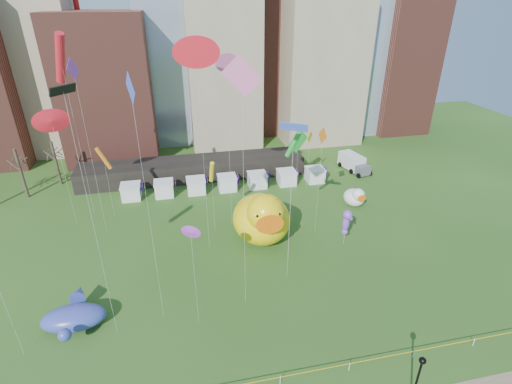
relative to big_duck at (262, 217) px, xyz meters
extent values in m
plane|color=#264B17|center=(-3.17, -20.30, -3.53)|extent=(160.00, 160.00, 0.00)
cube|color=gray|center=(-33.17, 41.70, 17.47)|extent=(14.00, 12.00, 42.00)
cube|color=brown|center=(-21.17, 35.70, 9.47)|extent=(16.00, 14.00, 26.00)
cube|color=#8C9EB2|center=(-9.17, 43.70, 23.97)|extent=(12.00, 12.00, 55.00)
cube|color=gray|center=(0.83, 39.70, 13.47)|extent=(14.00, 14.00, 34.00)
cube|color=gray|center=(20.83, 37.70, 11.47)|extent=(16.00, 14.00, 30.00)
cube|color=#8C9EB2|center=(30.83, 41.70, 20.47)|extent=(14.00, 12.00, 48.00)
cube|color=brown|center=(40.83, 39.70, 14.47)|extent=(12.00, 12.00, 36.00)
cube|color=black|center=(-7.17, 21.70, -1.93)|extent=(38.00, 6.00, 3.20)
cube|color=white|center=(-17.17, 15.70, -2.43)|extent=(2.80, 2.80, 2.20)
cube|color=red|center=(-15.37, 15.70, -1.93)|extent=(0.08, 1.40, 1.60)
cube|color=white|center=(-12.17, 15.70, -2.43)|extent=(2.80, 2.80, 2.20)
cube|color=red|center=(-10.37, 15.70, -1.93)|extent=(0.08, 1.40, 1.60)
cube|color=white|center=(-7.17, 15.70, -2.43)|extent=(2.80, 2.80, 2.20)
cube|color=red|center=(-5.37, 15.70, -1.93)|extent=(0.08, 1.40, 1.60)
cube|color=white|center=(-2.17, 15.70, -2.43)|extent=(2.80, 2.80, 2.20)
cube|color=red|center=(-0.37, 15.70, -1.93)|extent=(0.08, 1.40, 1.60)
cube|color=white|center=(2.83, 15.70, -2.43)|extent=(2.80, 2.80, 2.20)
cube|color=red|center=(4.63, 15.70, -1.93)|extent=(0.08, 1.40, 1.60)
cube|color=white|center=(7.83, 15.70, -2.43)|extent=(2.80, 2.80, 2.20)
cube|color=red|center=(9.63, 15.70, -1.93)|extent=(0.08, 1.40, 1.60)
cube|color=white|center=(12.83, 15.70, -2.43)|extent=(2.80, 2.80, 2.20)
cube|color=red|center=(14.63, 15.70, -1.93)|extent=(0.08, 1.40, 1.60)
cylinder|color=#382B21|center=(-33.17, 19.70, 0.47)|extent=(0.44, 0.44, 8.00)
cylinder|color=#382B21|center=(-29.17, 23.70, 0.22)|extent=(0.44, 0.44, 7.50)
cylinder|color=white|center=(-3.17, -20.30, -3.08)|extent=(0.06, 0.06, 0.90)
cylinder|color=white|center=(2.83, -20.30, -3.08)|extent=(0.06, 0.06, 0.90)
cylinder|color=white|center=(8.83, -20.30, -3.08)|extent=(0.06, 0.06, 0.90)
cylinder|color=white|center=(14.83, -20.30, -3.08)|extent=(0.06, 0.06, 0.90)
cube|color=yellow|center=(-3.17, -20.30, -2.73)|extent=(50.00, 0.02, 0.07)
ellipsoid|color=yellow|center=(0.02, 0.59, -0.52)|extent=(7.59, 8.81, 6.01)
ellipsoid|color=yellow|center=(0.15, 3.90, -0.68)|extent=(2.05, 1.62, 2.43)
sphere|color=yellow|center=(-0.08, -2.10, 1.90)|extent=(4.69, 4.69, 4.52)
cone|color=orange|center=(-0.15, -4.02, 1.74)|extent=(2.56, 2.13, 2.48)
sphere|color=white|center=(-1.37, -3.29, 2.50)|extent=(0.81, 0.81, 0.81)
sphere|color=white|center=(1.11, -3.39, 2.50)|extent=(0.81, 0.81, 0.81)
sphere|color=black|center=(-1.38, -3.68, 2.50)|extent=(0.41, 0.41, 0.41)
sphere|color=black|center=(1.10, -3.77, 2.50)|extent=(0.41, 0.41, 0.41)
ellipsoid|color=white|center=(15.68, 6.52, -2.28)|extent=(3.18, 3.68, 2.50)
ellipsoid|color=white|center=(15.62, 7.90, -2.34)|extent=(0.86, 0.68, 1.01)
sphere|color=white|center=(15.73, 5.41, -1.27)|extent=(1.96, 1.96, 1.88)
cone|color=orange|center=(15.77, 4.61, -1.34)|extent=(1.07, 0.89, 1.03)
sphere|color=white|center=(15.24, 4.87, -1.02)|extent=(0.34, 0.34, 0.34)
sphere|color=white|center=(16.27, 4.92, -1.02)|extent=(0.34, 0.34, 0.34)
sphere|color=black|center=(15.25, 4.71, -1.02)|extent=(0.17, 0.17, 0.17)
sphere|color=black|center=(16.28, 4.76, -1.02)|extent=(0.17, 0.17, 0.17)
cylinder|color=silver|center=(1.40, 2.00, -1.80)|extent=(0.03, 0.03, 3.45)
ellipsoid|color=green|center=(1.40, 2.00, -0.07)|extent=(1.20, 1.08, 2.53)
sphere|color=green|center=(1.40, 1.85, 1.28)|extent=(1.63, 1.63, 1.29)
cone|color=green|center=(1.40, 1.27, 1.22)|extent=(0.68, 0.91, 0.45)
sphere|color=green|center=(1.40, 2.05, -1.52)|extent=(0.90, 0.90, 0.90)
cylinder|color=silver|center=(10.06, -2.73, -1.99)|extent=(0.03, 0.03, 3.06)
ellipsoid|color=#8246D2|center=(10.06, -2.73, -0.46)|extent=(0.96, 0.81, 2.30)
sphere|color=#8246D2|center=(10.06, -2.88, 0.77)|extent=(1.27, 1.27, 1.17)
cone|color=#8246D2|center=(10.06, -3.41, 0.71)|extent=(0.47, 0.77, 0.41)
sphere|color=#8246D2|center=(10.06, -2.68, -1.78)|extent=(0.82, 0.82, 0.82)
ellipsoid|color=#4A3A9F|center=(-20.60, -10.32, -2.39)|extent=(5.91, 3.21, 2.27)
cone|color=#4A3A9F|center=(-20.62, -7.15, -2.05)|extent=(1.60, 1.82, 1.59)
sphere|color=#4A3A9F|center=(-20.59, -13.27, -1.49)|extent=(1.13, 1.13, 1.13)
cylinder|color=black|center=(6.34, -24.00, -1.25)|extent=(0.17, 0.17, 4.51)
sphere|color=black|center=(6.34, -24.00, 1.15)|extent=(0.53, 0.53, 0.53)
cone|color=black|center=(6.34, -24.00, 1.43)|extent=(0.19, 0.19, 0.24)
cube|color=silver|center=(21.11, 19.24, -1.96)|extent=(3.43, 5.44, 2.52)
cube|color=#595960|center=(21.79, 16.08, -2.47)|extent=(2.65, 2.26, 1.61)
cylinder|color=black|center=(20.26, 17.20, -3.07)|extent=(0.44, 0.94, 0.91)
cylinder|color=black|center=(22.72, 17.73, -3.07)|extent=(0.44, 0.94, 0.91)
cylinder|color=black|center=(19.54, 20.54, -3.07)|extent=(0.44, 0.94, 0.91)
cylinder|color=black|center=(22.00, 21.08, -3.07)|extent=(0.44, 0.94, 0.91)
cylinder|color=silver|center=(-22.26, 12.21, 7.23)|extent=(0.02, 0.02, 21.50)
cylinder|color=red|center=(-22.26, 12.21, 17.98)|extent=(2.98, 3.62, 6.25)
cylinder|color=silver|center=(-4.14, -10.39, 7.82)|extent=(0.02, 0.02, 22.69)
cube|color=pink|center=(-4.14, -10.39, 19.17)|extent=(3.11, 0.94, 3.23)
cylinder|color=silver|center=(2.29, -4.14, 3.73)|extent=(0.02, 0.02, 14.51)
cylinder|color=green|center=(2.29, -4.14, 10.98)|extent=(1.67, 1.72, 3.17)
cylinder|color=silver|center=(10.64, 13.43, 0.87)|extent=(0.02, 0.02, 8.80)
cube|color=yellow|center=(10.64, 13.43, 5.27)|extent=(1.33, 1.31, 1.84)
cylinder|color=silver|center=(1.20, -7.35, 5.16)|extent=(0.02, 0.02, 17.37)
cube|color=blue|center=(1.20, -7.35, 13.85)|extent=(2.43, 1.74, 0.81)
cylinder|color=silver|center=(7.49, 0.83, 3.19)|extent=(0.02, 0.02, 13.42)
cube|color=orange|center=(7.49, 0.83, 9.90)|extent=(0.23, 2.18, 2.19)
cylinder|color=silver|center=(-19.79, 6.31, 7.01)|extent=(0.02, 0.02, 21.07)
cube|color=purple|center=(-19.79, 6.31, 17.54)|extent=(0.77, 2.57, 2.67)
cylinder|color=silver|center=(-24.17, 9.58, 3.79)|extent=(0.02, 0.02, 14.62)
cone|color=red|center=(-24.17, 9.58, 11.10)|extent=(2.84, 1.39, 2.90)
cylinder|color=silver|center=(-3.15, 5.01, 7.19)|extent=(0.02, 0.02, 21.44)
cone|color=pink|center=(-3.15, 5.01, 17.91)|extent=(1.98, 1.13, 2.07)
cylinder|color=silver|center=(-16.66, -11.92, 7.75)|extent=(0.02, 0.02, 22.54)
cube|color=black|center=(-16.66, -11.92, 19.02)|extent=(1.54, 1.77, 0.63)
cylinder|color=silver|center=(8.62, 12.95, 0.70)|extent=(0.02, 0.02, 8.45)
cube|color=green|center=(8.62, 12.95, 4.92)|extent=(3.55, 1.49, 3.83)
cylinder|color=silver|center=(-5.65, 3.55, 0.84)|extent=(0.02, 0.02, 8.73)
cylinder|color=yellow|center=(-5.65, 3.55, 5.20)|extent=(0.72, 1.89, 3.15)
cylinder|color=silver|center=(-12.43, -10.63, 7.56)|extent=(0.02, 0.02, 22.17)
cube|color=blue|center=(-12.43, -10.63, 18.64)|extent=(0.77, 2.30, 2.41)
cylinder|color=silver|center=(-19.19, 10.24, 1.01)|extent=(0.02, 0.02, 9.07)
cylinder|color=orange|center=(-19.19, 10.24, 5.55)|extent=(1.91, 0.78, 3.16)
cylinder|color=silver|center=(-9.10, -12.18, 1.62)|extent=(0.02, 0.02, 10.29)
cone|color=purple|center=(-9.10, -12.18, 6.77)|extent=(1.13, 0.71, 1.21)
cylinder|color=silver|center=(-6.79, -0.11, 8.11)|extent=(0.02, 0.02, 23.27)
cone|color=red|center=(-6.79, -0.11, 19.74)|extent=(3.13, 0.66, 3.10)
camera|label=1|loc=(-9.49, -40.21, 24.60)|focal=27.00mm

